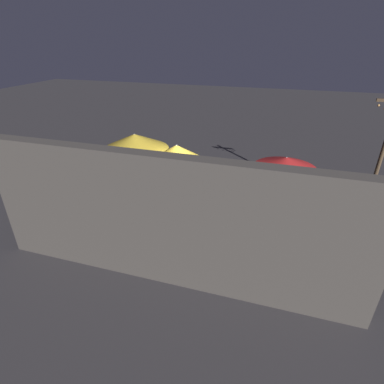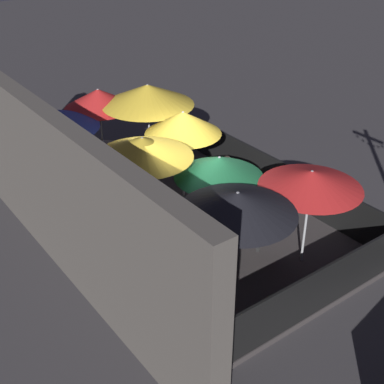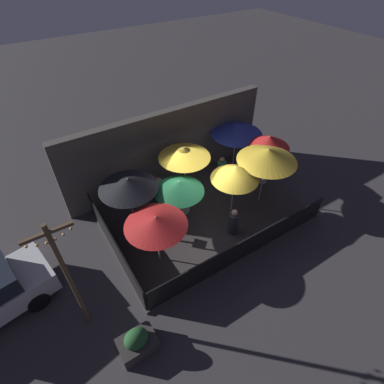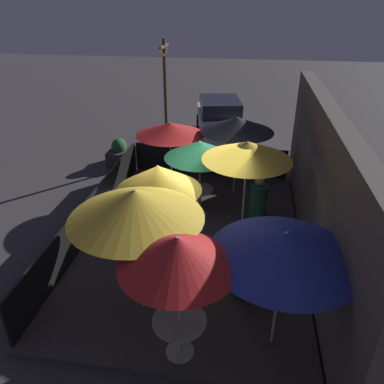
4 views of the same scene
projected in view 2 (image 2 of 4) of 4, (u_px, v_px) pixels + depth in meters
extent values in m
plane|color=#383538|center=(187.00, 227.00, 12.18)|extent=(60.00, 60.00, 0.00)
cube|color=#383333|center=(187.00, 225.00, 12.15)|extent=(7.55, 5.13, 0.12)
cube|color=#4C4742|center=(65.00, 201.00, 9.91)|extent=(9.15, 0.36, 3.35)
cube|color=black|center=(269.00, 173.00, 13.19)|extent=(7.35, 0.05, 0.95)
cube|color=black|center=(313.00, 293.00, 9.29)|extent=(0.05, 4.93, 0.95)
cylinder|color=#B2B2B7|center=(102.00, 132.00, 13.72)|extent=(0.05, 0.05, 2.30)
cone|color=red|center=(99.00, 99.00, 13.27)|extent=(1.76, 1.76, 0.49)
cylinder|color=#B2B2B7|center=(218.00, 203.00, 10.84)|extent=(0.05, 0.05, 2.09)
cone|color=#1E6B3D|center=(219.00, 167.00, 10.43)|extent=(1.79, 1.79, 0.43)
cylinder|color=#B2B2B7|center=(306.00, 218.00, 10.39)|extent=(0.05, 0.05, 2.06)
cone|color=red|center=(311.00, 179.00, 9.97)|extent=(1.98, 1.98, 0.35)
cylinder|color=#B2B2B7|center=(183.00, 157.00, 12.49)|extent=(0.05, 0.05, 2.26)
cone|color=gold|center=(183.00, 123.00, 12.06)|extent=(1.76, 1.76, 0.53)
cylinder|color=#B2B2B7|center=(235.00, 249.00, 9.32)|extent=(0.05, 0.05, 2.27)
cone|color=black|center=(237.00, 203.00, 8.85)|extent=(2.06, 2.06, 0.40)
cylinder|color=#B2B2B7|center=(54.00, 155.00, 12.64)|extent=(0.05, 0.05, 2.23)
cone|color=#283893|center=(49.00, 119.00, 12.19)|extent=(2.28, 2.28, 0.43)
cylinder|color=#B2B2B7|center=(145.00, 194.00, 10.80)|extent=(0.05, 0.05, 2.47)
cone|color=gold|center=(143.00, 147.00, 10.28)|extent=(1.99, 1.99, 0.41)
cylinder|color=#B2B2B7|center=(149.00, 132.00, 13.49)|extent=(0.05, 0.05, 2.49)
cone|color=gold|center=(148.00, 95.00, 13.00)|extent=(2.28, 2.28, 0.51)
cylinder|color=#9E998E|center=(105.00, 171.00, 14.29)|extent=(0.48, 0.48, 0.02)
cylinder|color=#9E998E|center=(104.00, 160.00, 14.12)|extent=(0.08, 0.08, 0.70)
cylinder|color=#9E998E|center=(103.00, 147.00, 13.94)|extent=(0.86, 0.86, 0.04)
cylinder|color=#9E998E|center=(217.00, 245.00, 11.35)|extent=(0.40, 0.40, 0.02)
cylinder|color=#9E998E|center=(217.00, 231.00, 11.17)|extent=(0.08, 0.08, 0.74)
cylinder|color=#9E998E|center=(218.00, 215.00, 10.98)|extent=(0.72, 0.72, 0.04)
cube|color=black|center=(132.00, 193.00, 12.85)|extent=(0.09, 0.09, 0.45)
cube|color=black|center=(131.00, 184.00, 12.73)|extent=(0.45, 0.45, 0.04)
cube|color=black|center=(134.00, 178.00, 12.47)|extent=(0.08, 0.40, 0.44)
cube|color=black|center=(258.00, 242.00, 11.08)|extent=(0.11, 0.11, 0.45)
cube|color=black|center=(259.00, 232.00, 10.96)|extent=(0.56, 0.56, 0.04)
cube|color=black|center=(269.00, 223.00, 10.81)|extent=(0.28, 0.32, 0.44)
cylinder|color=#236642|center=(157.00, 254.00, 10.28)|extent=(0.45, 0.45, 0.96)
sphere|color=tan|center=(156.00, 228.00, 9.98)|extent=(0.26, 0.26, 0.26)
cylinder|color=#236642|center=(103.00, 187.00, 12.43)|extent=(0.57, 0.57, 1.11)
sphere|color=brown|center=(100.00, 161.00, 12.09)|extent=(0.23, 0.23, 0.23)
cylinder|color=#333338|center=(226.00, 182.00, 12.86)|extent=(0.50, 0.50, 0.91)
sphere|color=tan|center=(227.00, 161.00, 12.58)|extent=(0.22, 0.22, 0.22)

